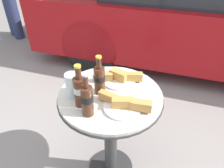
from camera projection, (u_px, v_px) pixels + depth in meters
ground_plane at (111, 168)px, 1.69m from camera, size 30.00×30.00×0.00m
bistro_table at (111, 119)px, 1.37m from camera, size 0.61×0.61×0.73m
cola_bottle_left at (99, 79)px, 1.21m from camera, size 0.06×0.06×0.24m
cola_bottle_right at (80, 90)px, 1.12m from camera, size 0.07×0.07×0.25m
cola_bottle_center at (87, 99)px, 1.06m from camera, size 0.06×0.06×0.25m
drinking_glass at (73, 86)px, 1.20m from camera, size 0.07×0.07×0.15m
lunch_plate_near at (124, 104)px, 1.14m from camera, size 0.30×0.20×0.07m
lunch_plate_far at (118, 78)px, 1.34m from camera, size 0.30×0.21×0.07m
parked_car at (207, 10)px, 2.75m from camera, size 4.27×1.79×1.36m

